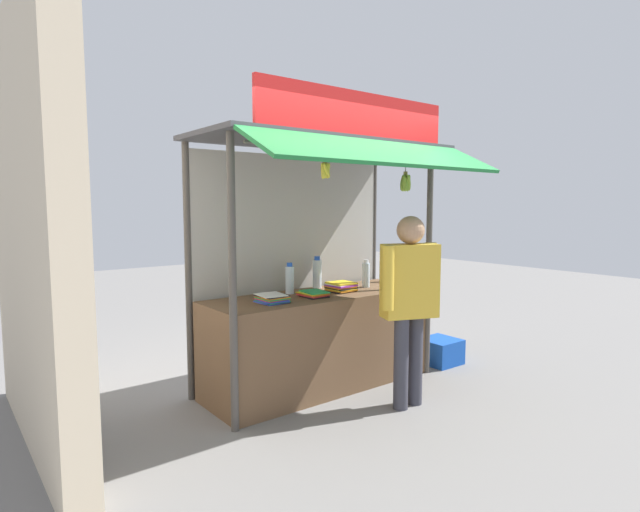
{
  "coord_description": "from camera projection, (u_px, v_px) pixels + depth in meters",
  "views": [
    {
      "loc": [
        -2.82,
        -3.63,
        1.69
      ],
      "look_at": [
        0.0,
        0.0,
        1.22
      ],
      "focal_mm": 28.42,
      "sensor_mm": 36.0,
      "label": 1
    }
  ],
  "objects": [
    {
      "name": "ground_plane",
      "position": [
        320.0,
        386.0,
        4.74
      ],
      "size": [
        20.0,
        20.0,
        0.0
      ],
      "primitive_type": "plane",
      "color": "slate"
    },
    {
      "name": "stall_counter",
      "position": [
        320.0,
        340.0,
        4.69
      ],
      "size": [
        2.17,
        0.72,
        0.87
      ],
      "primitive_type": "cube",
      "color": "brown",
      "rests_on": "ground"
    },
    {
      "name": "stall_structure",
      "position": [
        315.0,
        217.0,
        4.64
      ],
      "size": [
        2.37,
        1.52,
        2.6
      ],
      "color": "#4C4742",
      "rests_on": "ground"
    },
    {
      "name": "water_bottle_left",
      "position": [
        290.0,
        279.0,
        4.65
      ],
      "size": [
        0.08,
        0.08,
        0.29
      ],
      "color": "silver",
      "rests_on": "stall_counter"
    },
    {
      "name": "water_bottle_far_right",
      "position": [
        383.0,
        271.0,
        5.36
      ],
      "size": [
        0.07,
        0.07,
        0.25
      ],
      "color": "silver",
      "rests_on": "stall_counter"
    },
    {
      "name": "water_bottle_back_left",
      "position": [
        366.0,
        274.0,
        5.02
      ],
      "size": [
        0.08,
        0.08,
        0.27
      ],
      "color": "silver",
      "rests_on": "stall_counter"
    },
    {
      "name": "water_bottle_right",
      "position": [
        317.0,
        273.0,
        4.97
      ],
      "size": [
        0.09,
        0.09,
        0.31
      ],
      "color": "silver",
      "rests_on": "stall_counter"
    },
    {
      "name": "magazine_stack_back_right",
      "position": [
        313.0,
        294.0,
        4.5
      ],
      "size": [
        0.23,
        0.27,
        0.05
      ],
      "color": "black",
      "rests_on": "stall_counter"
    },
    {
      "name": "magazine_stack_front_left",
      "position": [
        341.0,
        287.0,
        4.77
      ],
      "size": [
        0.26,
        0.26,
        0.09
      ],
      "color": "black",
      "rests_on": "stall_counter"
    },
    {
      "name": "magazine_stack_mid_left",
      "position": [
        272.0,
        298.0,
        4.24
      ],
      "size": [
        0.25,
        0.27,
        0.07
      ],
      "color": "blue",
      "rests_on": "stall_counter"
    },
    {
      "name": "banana_bunch_leftmost",
      "position": [
        406.0,
        183.0,
        4.57
      ],
      "size": [
        0.11,
        0.12,
        0.31
      ],
      "color": "#332D23"
    },
    {
      "name": "banana_bunch_inner_right",
      "position": [
        325.0,
        170.0,
        3.99
      ],
      "size": [
        0.09,
        0.09,
        0.23
      ],
      "color": "#332D23"
    },
    {
      "name": "vendor_person",
      "position": [
        410.0,
        293.0,
        4.16
      ],
      "size": [
        0.61,
        0.35,
        1.6
      ],
      "rotation": [
        0.0,
        0.0,
        2.76
      ],
      "color": "#383842",
      "rests_on": "ground"
    },
    {
      "name": "plastic_crate",
      "position": [
        440.0,
        351.0,
        5.4
      ],
      "size": [
        0.38,
        0.38,
        0.26
      ],
      "primitive_type": "cube",
      "rotation": [
        0.0,
        0.0,
        -0.02
      ],
      "color": "#194CB2",
      "rests_on": "ground"
    },
    {
      "name": "neighbour_wall",
      "position": [
        32.0,
        235.0,
        3.45
      ],
      "size": [
        0.2,
        2.4,
        2.97
      ],
      "primitive_type": "cube",
      "color": "beige",
      "rests_on": "ground"
    }
  ]
}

